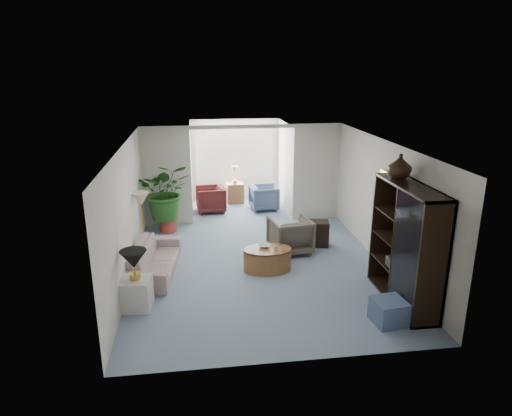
{
  "coord_description": "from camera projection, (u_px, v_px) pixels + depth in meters",
  "views": [
    {
      "loc": [
        -1.22,
        -8.27,
        3.89
      ],
      "look_at": [
        0.0,
        0.6,
        1.1
      ],
      "focal_mm": 32.2,
      "sensor_mm": 36.0,
      "label": 1
    }
  ],
  "objects": [
    {
      "name": "coffee_table",
      "position": [
        267.0,
        259.0,
        9.06
      ],
      "size": [
        1.04,
        1.04,
        0.45
      ],
      "primitive_type": "cylinder",
      "rotation": [
        0.0,
        0.0,
        -0.1
      ],
      "color": "brown",
      "rests_on": "ground"
    },
    {
      "name": "table_lamp",
      "position": [
        134.0,
        259.0,
        7.44
      ],
      "size": [
        0.44,
        0.44,
        0.3
      ],
      "primitive_type": "cone",
      "color": "black",
      "rests_on": "end_table"
    },
    {
      "name": "house_plant",
      "position": [
        166.0,
        191.0,
        10.95
      ],
      "size": [
        1.25,
        1.09,
        1.39
      ],
      "primitive_type": "imported",
      "color": "#25581E",
      "rests_on": "plant_pot"
    },
    {
      "name": "end_table",
      "position": [
        136.0,
        293.0,
        7.62
      ],
      "size": [
        0.53,
        0.53,
        0.53
      ],
      "primitive_type": "cube",
      "rotation": [
        0.0,
        0.0,
        -0.11
      ],
      "color": "silver",
      "rests_on": "ground"
    },
    {
      "name": "coffee_bowl",
      "position": [
        264.0,
        246.0,
        9.07
      ],
      "size": [
        0.25,
        0.25,
        0.06
      ],
      "primitive_type": "imported",
      "rotation": [
        0.0,
        0.0,
        -0.1
      ],
      "color": "silver",
      "rests_on": "coffee_table"
    },
    {
      "name": "coffee_cup",
      "position": [
        276.0,
        248.0,
        8.9
      ],
      "size": [
        0.1,
        0.1,
        0.09
      ],
      "primitive_type": "imported",
      "rotation": [
        0.0,
        0.0,
        -0.1
      ],
      "color": "#BDB5A5",
      "rests_on": "coffee_table"
    },
    {
      "name": "plant_pot",
      "position": [
        168.0,
        225.0,
        11.2
      ],
      "size": [
        0.4,
        0.4,
        0.32
      ],
      "primitive_type": "cylinder",
      "color": "#AE3E32",
      "rests_on": "ground"
    },
    {
      "name": "framed_picture",
      "position": [
        387.0,
        184.0,
        8.86
      ],
      "size": [
        0.04,
        0.5,
        0.4
      ],
      "primitive_type": "cube",
      "color": "#AD9F8A"
    },
    {
      "name": "cabinet_urn",
      "position": [
        400.0,
        166.0,
        7.75
      ],
      "size": [
        0.4,
        0.4,
        0.41
      ],
      "primitive_type": "imported",
      "color": "black",
      "rests_on": "entertainment_cabinet"
    },
    {
      "name": "back_pier_right",
      "position": [
        316.0,
        172.0,
        11.85
      ],
      "size": [
        1.2,
        0.12,
        2.5
      ],
      "primitive_type": "cube",
      "color": "silver",
      "rests_on": "ground"
    },
    {
      "name": "sunroom_table",
      "position": [
        235.0,
        193.0,
        13.49
      ],
      "size": [
        0.51,
        0.41,
        0.59
      ],
      "primitive_type": "cube",
      "rotation": [
        0.0,
        0.0,
        0.07
      ],
      "color": "brown",
      "rests_on": "ground"
    },
    {
      "name": "floor_lamp",
      "position": [
        141.0,
        199.0,
        9.46
      ],
      "size": [
        0.36,
        0.36,
        0.28
      ],
      "primitive_type": "cone",
      "color": "beige",
      "rests_on": "ground"
    },
    {
      "name": "back_header",
      "position": [
        243.0,
        127.0,
        11.25
      ],
      "size": [
        2.6,
        0.12,
        0.1
      ],
      "primitive_type": "cube",
      "color": "silver",
      "rests_on": "back_pier_left"
    },
    {
      "name": "shelf_clutter",
      "position": [
        409.0,
        255.0,
        7.44
      ],
      "size": [
        0.3,
        0.95,
        1.06
      ],
      "color": "#312E2C",
      "rests_on": "entertainment_cabinet"
    },
    {
      "name": "sofa",
      "position": [
        155.0,
        259.0,
        8.92
      ],
      "size": [
        0.99,
        2.05,
        0.58
      ],
      "primitive_type": "imported",
      "rotation": [
        0.0,
        0.0,
        1.46
      ],
      "color": "#BDB0A0",
      "rests_on": "ground"
    },
    {
      "name": "sunroom_floor",
      "position": [
        239.0,
        209.0,
        13.02
      ],
      "size": [
        2.6,
        2.6,
        0.0
      ],
      "primitive_type": "plane",
      "color": "#8095A9",
      "rests_on": "ground"
    },
    {
      "name": "sunroom_chair_maroon",
      "position": [
        211.0,
        199.0,
        12.67
      ],
      "size": [
        0.84,
        0.82,
        0.71
      ],
      "primitive_type": "imported",
      "rotation": [
        0.0,
        0.0,
        -1.5
      ],
      "color": "#571D1F",
      "rests_on": "ground"
    },
    {
      "name": "sunroom_chair_blue",
      "position": [
        264.0,
        197.0,
        12.87
      ],
      "size": [
        0.81,
        0.79,
        0.69
      ],
      "primitive_type": "imported",
      "rotation": [
        0.0,
        0.0,
        1.65
      ],
      "color": "slate",
      "rests_on": "ground"
    },
    {
      "name": "back_pier_left",
      "position": [
        167.0,
        177.0,
        11.36
      ],
      "size": [
        1.2,
        0.12,
        2.5
      ],
      "primitive_type": "cube",
      "color": "silver",
      "rests_on": "ground"
    },
    {
      "name": "side_table_dark",
      "position": [
        318.0,
        233.0,
        10.3
      ],
      "size": [
        0.54,
        0.46,
        0.57
      ],
      "primitive_type": "cube",
      "rotation": [
        0.0,
        0.0,
        -0.19
      ],
      "color": "black",
      "rests_on": "ground"
    },
    {
      "name": "window_pane",
      "position": [
        235.0,
        153.0,
        13.62
      ],
      "size": [
        2.2,
        0.02,
        1.5
      ],
      "primitive_type": "cube",
      "color": "white"
    },
    {
      "name": "floor",
      "position": [
        260.0,
        269.0,
        9.14
      ],
      "size": [
        6.0,
        6.0,
        0.0
      ],
      "primitive_type": "plane",
      "color": "#8095A9",
      "rests_on": "ground"
    },
    {
      "name": "window_blinds",
      "position": [
        235.0,
        153.0,
        13.59
      ],
      "size": [
        2.2,
        0.02,
        1.5
      ],
      "primitive_type": "cube",
      "color": "white"
    },
    {
      "name": "ottoman",
      "position": [
        389.0,
        311.0,
        7.2
      ],
      "size": [
        0.54,
        0.54,
        0.39
      ],
      "primitive_type": "cube",
      "rotation": [
        0.0,
        0.0,
        0.12
      ],
      "color": "slate",
      "rests_on": "ground"
    },
    {
      "name": "entertainment_cabinet",
      "position": [
        406.0,
        245.0,
        7.64
      ],
      "size": [
        0.49,
        1.85,
        2.05
      ],
      "primitive_type": "cube",
      "color": "black",
      "rests_on": "ground"
    },
    {
      "name": "wingback_chair",
      "position": [
        290.0,
        235.0,
        9.89
      ],
      "size": [
        0.95,
        0.97,
        0.77
      ],
      "primitive_type": "imported",
      "rotation": [
        0.0,
        0.0,
        3.3
      ],
      "color": "#5C5448",
      "rests_on": "ground"
    }
  ]
}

